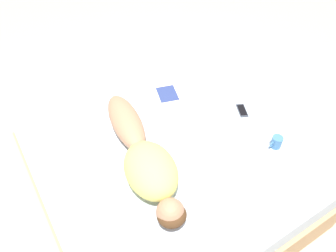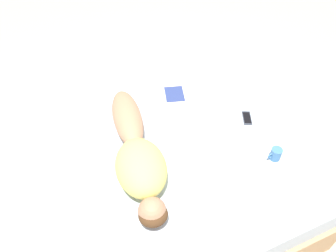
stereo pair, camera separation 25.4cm
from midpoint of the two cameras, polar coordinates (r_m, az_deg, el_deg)
name	(u,v)px [view 2 (the right image)]	position (r m, az deg, el deg)	size (l,w,h in m)	color
ground_plane	(164,191)	(2.94, 1.80, -11.35)	(12.00, 12.00, 0.00)	#B7A88E
bed	(164,171)	(2.70, 1.94, -7.99)	(1.92, 2.00, 0.59)	tan
person	(137,154)	(2.29, -2.22, -5.07)	(0.44, 1.30, 0.23)	#A37556
open_magazine	(188,93)	(2.91, 5.99, 5.57)	(0.57, 0.43, 0.01)	silver
coffee_mug	(276,154)	(2.52, 21.03, -4.71)	(0.11, 0.08, 0.10)	teal
cell_phone	(247,118)	(2.77, 16.16, 1.21)	(0.13, 0.17, 0.01)	#333842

